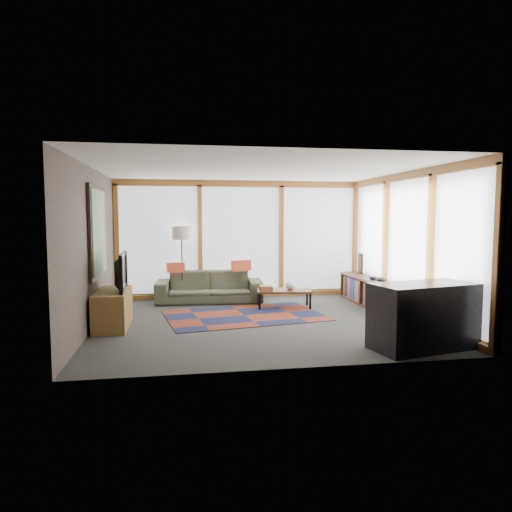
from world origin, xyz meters
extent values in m
plane|color=#282826|center=(0.00, 0.00, 0.00)|extent=(5.50, 5.50, 0.00)
cube|color=#40342F|center=(-2.75, 0.00, 1.30)|extent=(0.04, 5.00, 2.60)
cube|color=#40342F|center=(0.00, -2.50, 1.30)|extent=(5.50, 0.04, 2.60)
cube|color=silver|center=(0.00, 0.00, 2.60)|extent=(5.50, 5.00, 0.04)
cube|color=white|center=(0.00, 2.47, 1.30)|extent=(5.30, 0.02, 2.35)
cube|color=white|center=(2.72, 0.00, 1.30)|extent=(0.02, 4.80, 2.35)
cube|color=black|center=(-2.71, 0.30, 1.55)|extent=(0.05, 1.35, 1.55)
cube|color=gold|center=(-2.69, 0.30, 1.55)|extent=(0.02, 1.20, 1.40)
cube|color=maroon|center=(-0.20, 0.46, 0.01)|extent=(3.05, 2.23, 0.01)
imported|color=#303327|center=(-0.75, 1.94, 0.32)|extent=(2.28, 1.01, 0.65)
cube|color=#CF4C2D|center=(-1.45, 1.91, 0.75)|extent=(0.38, 0.18, 0.20)
cube|color=#CF4C2D|center=(-0.07, 1.92, 0.77)|extent=(0.44, 0.22, 0.23)
cube|color=brown|center=(0.31, 1.07, 0.40)|extent=(0.23, 0.29, 0.10)
ellipsoid|color=beige|center=(0.81, 1.08, 0.44)|extent=(0.20, 0.20, 0.17)
ellipsoid|color=black|center=(2.43, 0.43, 0.61)|extent=(0.24, 0.24, 0.10)
ellipsoid|color=black|center=(2.42, 0.77, 0.60)|extent=(0.18, 0.18, 0.08)
cube|color=black|center=(2.57, 1.81, 0.78)|extent=(0.10, 0.34, 0.44)
cube|color=brown|center=(-2.45, -0.03, 0.30)|extent=(0.50, 1.21, 0.60)
imported|color=black|center=(-2.38, 0.01, 0.91)|extent=(0.19, 1.06, 0.61)
cube|color=black|center=(1.93, -1.98, 0.45)|extent=(1.53, 0.94, 0.90)
camera|label=1|loc=(-1.33, -7.67, 1.82)|focal=32.00mm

